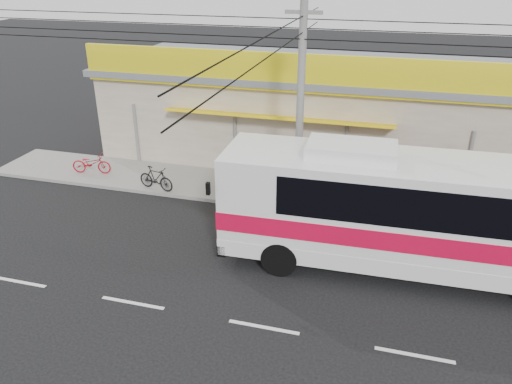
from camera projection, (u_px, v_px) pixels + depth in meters
ground at (284, 277)px, 15.93m from camera, size 120.00×120.00×0.00m
sidewalk at (315, 196)px, 21.13m from camera, size 30.00×3.20×0.15m
lane_markings at (264, 327)px, 13.75m from camera, size 50.00×0.12×0.01m
storefront_building at (335, 110)px, 25.01m from camera, size 22.60×9.20×5.70m
coach_bus at (447, 212)px, 15.18m from camera, size 13.57×3.22×4.16m
motorbike_red at (91, 163)px, 23.02m from camera, size 1.90×0.95×0.95m
motorbike_dark at (156, 178)px, 21.36m from camera, size 1.79×0.83×1.04m
utility_pole at (303, 32)px, 16.73m from camera, size 34.00×14.00×8.45m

